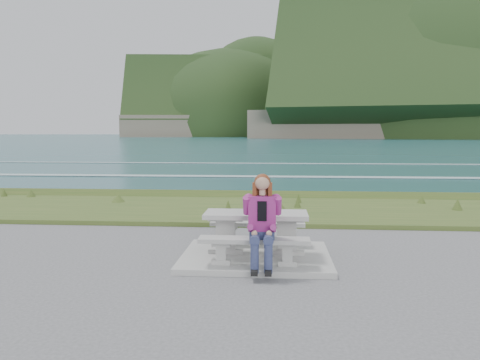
{
  "coord_description": "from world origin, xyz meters",
  "views": [
    {
      "loc": [
        0.34,
        -8.11,
        2.25
      ],
      "look_at": [
        -0.38,
        1.2,
        1.3
      ],
      "focal_mm": 35.0,
      "sensor_mm": 36.0,
      "label": 1
    }
  ],
  "objects_px": {
    "bench_seaward": "(257,227)",
    "seated_woman": "(262,234)",
    "picnic_table": "(256,222)",
    "bench_landward": "(254,244)"
  },
  "relations": [
    {
      "from": "bench_seaward",
      "to": "seated_woman",
      "type": "xyz_separation_m",
      "value": [
        0.13,
        -1.54,
        0.2
      ]
    },
    {
      "from": "picnic_table",
      "to": "bench_seaward",
      "type": "height_order",
      "value": "picnic_table"
    },
    {
      "from": "bench_seaward",
      "to": "seated_woman",
      "type": "bearing_deg",
      "value": -85.15
    },
    {
      "from": "picnic_table",
      "to": "seated_woman",
      "type": "relative_size",
      "value": 1.21
    },
    {
      "from": "seated_woman",
      "to": "picnic_table",
      "type": "bearing_deg",
      "value": 98.25
    },
    {
      "from": "bench_seaward",
      "to": "seated_woman",
      "type": "relative_size",
      "value": 1.21
    },
    {
      "from": "bench_landward",
      "to": "seated_woman",
      "type": "xyz_separation_m",
      "value": [
        0.13,
        -0.14,
        0.2
      ]
    },
    {
      "from": "picnic_table",
      "to": "bench_seaward",
      "type": "bearing_deg",
      "value": 90.0
    },
    {
      "from": "bench_landward",
      "to": "bench_seaward",
      "type": "xyz_separation_m",
      "value": [
        0.0,
        1.4,
        0.0
      ]
    },
    {
      "from": "bench_landward",
      "to": "picnic_table",
      "type": "bearing_deg",
      "value": 90.0
    }
  ]
}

